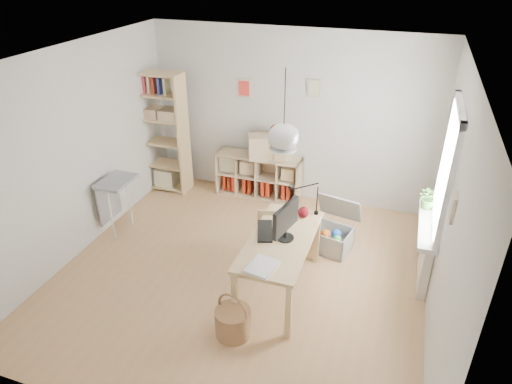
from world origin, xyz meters
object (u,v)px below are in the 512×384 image
(cube_shelf, at_px, (258,178))
(tall_bookshelf, at_px, (162,128))
(storage_chest, at_px, (330,233))
(drawer_chest, at_px, (270,146))
(desk, at_px, (280,245))
(monitor, at_px, (286,220))
(chair, at_px, (273,240))

(cube_shelf, relative_size, tall_bookshelf, 0.70)
(storage_chest, relative_size, drawer_chest, 1.21)
(desk, relative_size, tall_bookshelf, 0.75)
(desk, bearing_deg, tall_bookshelf, 142.99)
(monitor, bearing_deg, storage_chest, 85.74)
(monitor, relative_size, drawer_chest, 0.75)
(tall_bookshelf, bearing_deg, monitor, -36.14)
(cube_shelf, distance_m, storage_chest, 1.81)
(drawer_chest, bearing_deg, monitor, -91.46)
(desk, distance_m, tall_bookshelf, 3.27)
(storage_chest, bearing_deg, cube_shelf, 153.99)
(tall_bookshelf, bearing_deg, storage_chest, -15.67)
(chair, relative_size, drawer_chest, 1.20)
(tall_bookshelf, relative_size, chair, 2.46)
(desk, height_order, tall_bookshelf, tall_bookshelf)
(cube_shelf, relative_size, chair, 1.72)
(monitor, height_order, drawer_chest, monitor)
(chair, distance_m, monitor, 0.67)
(chair, bearing_deg, drawer_chest, 94.15)
(cube_shelf, height_order, chair, chair)
(tall_bookshelf, height_order, monitor, tall_bookshelf)
(desk, relative_size, monitor, 2.97)
(desk, xyz_separation_m, chair, (-0.20, 0.35, -0.19))
(tall_bookshelf, bearing_deg, chair, -33.77)
(chair, height_order, drawer_chest, drawer_chest)
(chair, xyz_separation_m, monitor, (0.24, -0.32, 0.54))
(desk, distance_m, chair, 0.45)
(monitor, bearing_deg, cube_shelf, 129.69)
(cube_shelf, xyz_separation_m, storage_chest, (1.42, -1.12, -0.08))
(drawer_chest, bearing_deg, chair, -94.64)
(cube_shelf, xyz_separation_m, chair, (0.82, -1.88, 0.17))
(cube_shelf, bearing_deg, drawer_chest, -10.84)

